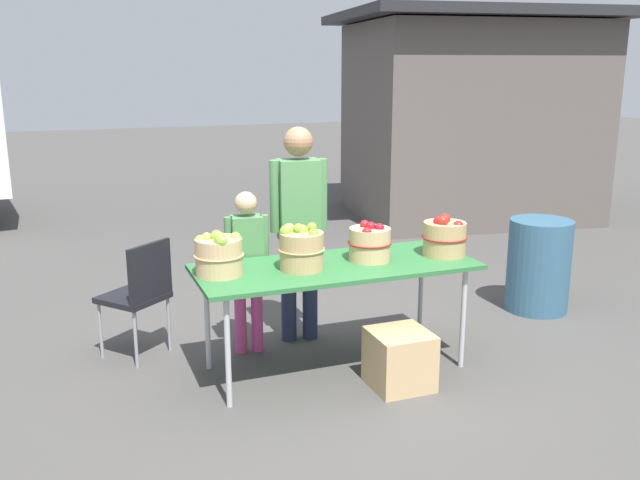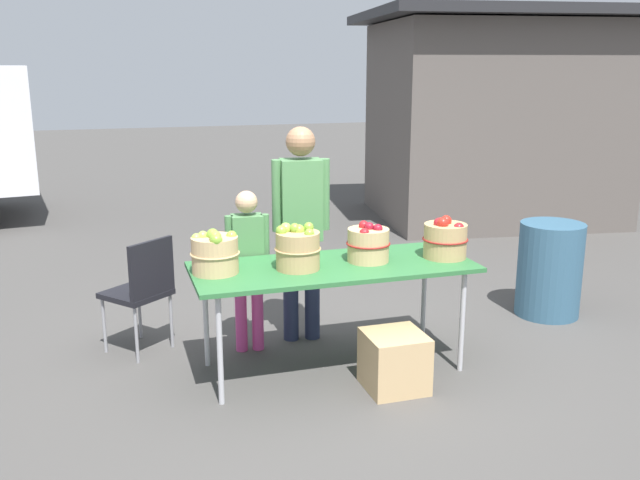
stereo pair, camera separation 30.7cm
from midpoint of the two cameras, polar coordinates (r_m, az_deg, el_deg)
ground_plane at (r=4.95m, az=2.85°, el=-10.43°), size 40.00×40.00×0.00m
market_table at (r=4.70m, az=2.96°, el=-2.58°), size 1.90×0.76×0.75m
apple_basket_green_0 at (r=4.49m, az=-6.70°, el=-1.10°), size 0.32×0.32×0.30m
apple_basket_green_1 at (r=4.55m, az=0.08°, el=-0.73°), size 0.31×0.31×0.31m
apple_basket_red_0 at (r=4.76m, az=5.83°, el=-0.33°), size 0.30×0.30×0.28m
apple_basket_red_1 at (r=4.93m, az=12.00°, el=0.05°), size 0.32×0.32×0.30m
vendor_adult at (r=5.15m, az=0.14°, el=1.85°), size 0.43×0.25×1.63m
child_customer at (r=5.01m, az=-4.20°, el=-1.53°), size 0.32×0.18×1.20m
food_kiosk at (r=9.86m, az=14.94°, el=9.79°), size 3.88×3.38×2.74m
folding_chair at (r=5.14m, az=-12.73°, el=-3.73°), size 0.56×0.56×0.86m
trash_barrel at (r=6.17m, az=19.68°, el=-2.30°), size 0.53×0.53×0.79m
produce_crate at (r=4.62m, az=8.04°, el=-9.84°), size 0.38×0.38×0.38m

